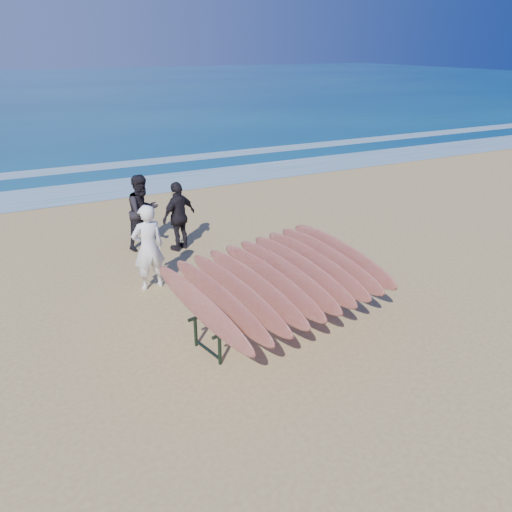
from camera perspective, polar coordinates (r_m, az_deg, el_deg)
The scene contains 8 objects.
ground at distance 8.71m, azimuth 2.38°, elevation -7.62°, with size 120.00×120.00×0.00m, color tan.
ocean at distance 61.79m, azimuth -24.25°, elevation 17.09°, with size 160.00×160.00×0.00m, color navy.
foam_near at distance 17.50m, azimuth -13.74°, elevation 7.76°, with size 160.00×160.00×0.00m, color white.
foam_far at distance 20.84m, azimuth -16.08°, elevation 9.92°, with size 160.00×160.00×0.00m, color white.
surfboard_rack at distance 8.30m, azimuth 2.71°, elevation -2.67°, with size 3.67×3.23×1.31m.
person_white at distance 9.75m, azimuth -12.21°, elevation 0.95°, with size 0.62×0.41×1.70m, color white.
person_dark_a at distance 11.82m, azimuth -12.78°, elevation 4.93°, with size 0.85×0.66×1.75m, color black.
person_dark_b at distance 11.57m, azimuth -8.80°, elevation 4.51°, with size 0.95×0.39×1.62m, color black.
Camera 1 is at (-3.67, -6.53, 4.45)m, focal length 35.00 mm.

